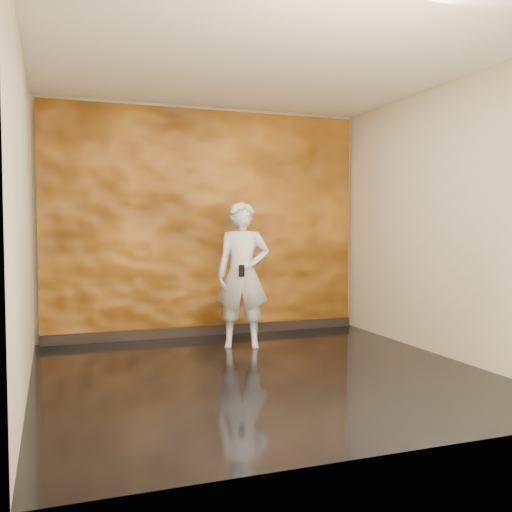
# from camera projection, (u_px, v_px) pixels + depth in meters

# --- Properties ---
(room) EXTENTS (4.02, 4.02, 2.81)m
(room) POSITION_uv_depth(u_px,v_px,m) (262.00, 220.00, 5.14)
(room) COLOR black
(room) RESTS_ON ground
(feature_wall) EXTENTS (3.90, 0.06, 2.75)m
(feature_wall) POSITION_uv_depth(u_px,v_px,m) (207.00, 223.00, 6.99)
(feature_wall) COLOR #C17421
(feature_wall) RESTS_ON ground
(baseboard) EXTENTS (3.90, 0.04, 0.12)m
(baseboard) POSITION_uv_depth(u_px,v_px,m) (208.00, 330.00, 7.02)
(baseboard) COLOR black
(baseboard) RESTS_ON ground
(man) EXTENTS (0.68, 0.55, 1.61)m
(man) POSITION_uv_depth(u_px,v_px,m) (243.00, 275.00, 6.31)
(man) COLOR #9A9FA9
(man) RESTS_ON ground
(phone) EXTENTS (0.07, 0.04, 0.13)m
(phone) POSITION_uv_depth(u_px,v_px,m) (242.00, 271.00, 6.06)
(phone) COLOR black
(phone) RESTS_ON man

